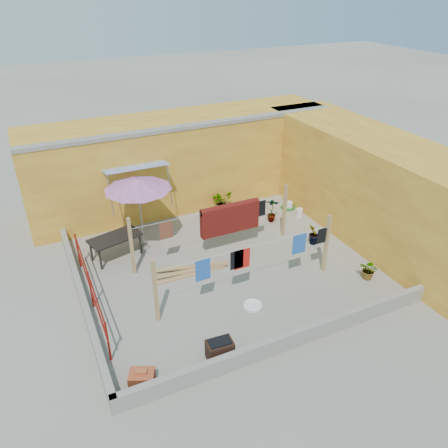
{
  "coord_description": "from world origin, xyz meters",
  "views": [
    {
      "loc": [
        -4.56,
        -9.58,
        7.41
      ],
      "look_at": [
        0.11,
        0.3,
        1.24
      ],
      "focal_mm": 35.0,
      "sensor_mm": 36.0,
      "label": 1
    }
  ],
  "objects": [
    {
      "name": "water_jug_b",
      "position": [
        3.7,
        2.27,
        0.15
      ],
      "size": [
        0.22,
        0.22,
        0.34
      ],
      "color": "white",
      "rests_on": "ground"
    },
    {
      "name": "wall_back",
      "position": [
        0.5,
        4.69,
        1.61
      ],
      "size": [
        11.0,
        3.27,
        3.21
      ],
      "color": "gold",
      "rests_on": "ground"
    },
    {
      "name": "outdoor_table",
      "position": [
        -2.76,
        1.85,
        0.64
      ],
      "size": [
        1.65,
        1.12,
        0.71
      ],
      "color": "black",
      "rests_on": "ground"
    },
    {
      "name": "white_basin",
      "position": [
        -0.14,
        -1.98,
        0.05
      ],
      "size": [
        0.51,
        0.51,
        0.09
      ],
      "color": "white",
      "rests_on": "ground"
    },
    {
      "name": "red_railing",
      "position": [
        -3.85,
        -0.2,
        0.72
      ],
      "size": [
        0.05,
        4.2,
        1.1
      ],
      "color": "maroon",
      "rests_on": "ground"
    },
    {
      "name": "plant_back_a",
      "position": [
        1.39,
        3.2,
        0.4
      ],
      "size": [
        0.87,
        0.8,
        0.81
      ],
      "primitive_type": "imported",
      "rotation": [
        0.0,
        0.0,
        0.26
      ],
      "color": "#235518",
      "rests_on": "ground"
    },
    {
      "name": "brazier",
      "position": [
        -1.64,
        -3.2,
        0.25
      ],
      "size": [
        0.61,
        0.43,
        0.52
      ],
      "color": "black",
      "rests_on": "ground"
    },
    {
      "name": "brick_stack",
      "position": [
        -3.41,
        -3.2,
        0.19
      ],
      "size": [
        0.63,
        0.55,
        0.45
      ],
      "color": "#A94C27",
      "rests_on": "ground"
    },
    {
      "name": "parapet_front",
      "position": [
        0.0,
        -3.58,
        0.22
      ],
      "size": [
        8.3,
        0.16,
        0.44
      ],
      "primitive_type": "cube",
      "color": "gray",
      "rests_on": "ground"
    },
    {
      "name": "water_jug_a",
      "position": [
        3.7,
        1.62,
        0.16
      ],
      "size": [
        0.23,
        0.23,
        0.36
      ],
      "color": "white",
      "rests_on": "ground"
    },
    {
      "name": "plant_right_c",
      "position": [
        3.39,
        -2.28,
        0.29
      ],
      "size": [
        0.62,
        0.66,
        0.57
      ],
      "primitive_type": "imported",
      "rotation": [
        0.0,
        0.0,
        5.15
      ],
      "color": "#235518",
      "rests_on": "ground"
    },
    {
      "name": "ground",
      "position": [
        0.0,
        0.0,
        0.0
      ],
      "size": [
        80.0,
        80.0,
        0.0
      ],
      "primitive_type": "plane",
      "color": "#9E998E",
      "rests_on": "ground"
    },
    {
      "name": "plant_right_b",
      "position": [
        3.06,
        -0.11,
        0.37
      ],
      "size": [
        0.51,
        0.52,
        0.73
      ],
      "primitive_type": "imported",
      "rotation": [
        0.0,
        0.0,
        4.03
      ],
      "color": "#235518",
      "rests_on": "ground"
    },
    {
      "name": "green_hose",
      "position": [
        3.7,
        2.36,
        0.04
      ],
      "size": [
        0.55,
        0.55,
        0.08
      ],
      "color": "#1B7D1F",
      "rests_on": "ground"
    },
    {
      "name": "parapet_left",
      "position": [
        -4.08,
        0.0,
        0.22
      ],
      "size": [
        0.16,
        7.3,
        0.44
      ],
      "primitive_type": "cube",
      "color": "gray",
      "rests_on": "ground"
    },
    {
      "name": "clothesline_rig",
      "position": [
        0.45,
        0.55,
        1.04
      ],
      "size": [
        5.09,
        2.35,
        1.8
      ],
      "color": "tan",
      "rests_on": "ground"
    },
    {
      "name": "plant_right_a",
      "position": [
        2.64,
        1.76,
        0.45
      ],
      "size": [
        0.58,
        0.55,
        0.91
      ],
      "primitive_type": "imported",
      "rotation": [
        0.0,
        0.0,
        2.46
      ],
      "color": "#235518",
      "rests_on": "ground"
    },
    {
      "name": "patio_umbrella",
      "position": [
        -1.86,
        2.04,
        2.16
      ],
      "size": [
        2.19,
        2.19,
        2.4
      ],
      "color": "gray",
      "rests_on": "ground"
    },
    {
      "name": "wall_right",
      "position": [
        5.2,
        0.0,
        1.6
      ],
      "size": [
        2.4,
        9.0,
        3.2
      ],
      "primitive_type": "cube",
      "color": "gold",
      "rests_on": "ground"
    },
    {
      "name": "lumber_pile",
      "position": [
        -1.03,
        0.11,
        0.07
      ],
      "size": [
        2.24,
        0.67,
        0.14
      ],
      "color": "tan",
      "rests_on": "ground"
    },
    {
      "name": "plant_back_b",
      "position": [
        1.6,
        2.01,
        0.35
      ],
      "size": [
        0.49,
        0.49,
        0.69
      ],
      "primitive_type": "imported",
      "rotation": [
        0.0,
        0.0,
        1.89
      ],
      "color": "#235518",
      "rests_on": "ground"
    }
  ]
}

